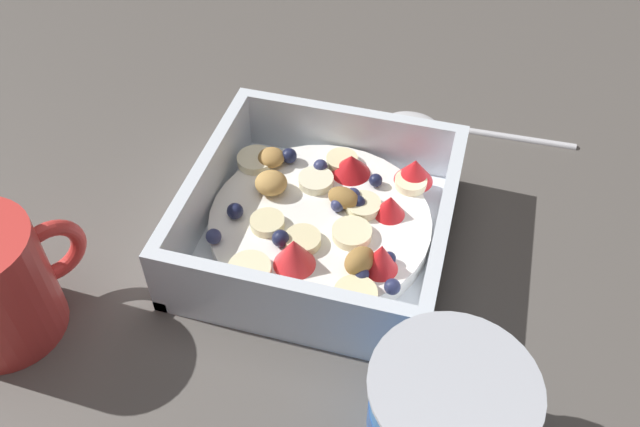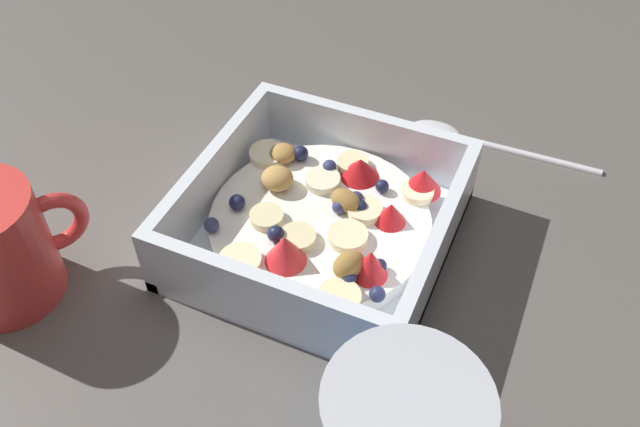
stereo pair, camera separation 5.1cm
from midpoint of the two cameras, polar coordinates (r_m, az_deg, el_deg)
The scene contains 3 objects.
ground_plane at distance 0.55m, azimuth 2.91°, elevation -0.92°, with size 2.40×2.40×0.00m, color #56514C.
fruit_bowl at distance 0.52m, azimuth 3.01°, elevation -0.89°, with size 0.19×0.19×0.06m.
spoon at distance 0.64m, azimuth 14.27°, elevation 6.25°, with size 0.03×0.17×0.01m.
Camera 2 is at (0.34, 0.15, 0.40)m, focal length 38.09 mm.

